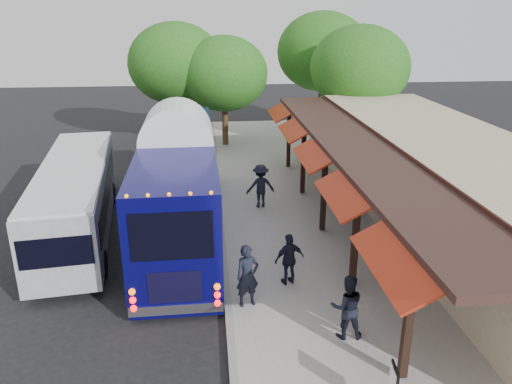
# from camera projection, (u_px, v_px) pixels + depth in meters

# --- Properties ---
(ground) EXTENTS (90.00, 90.00, 0.00)m
(ground) POSITION_uv_depth(u_px,v_px,m) (225.00, 297.00, 14.60)
(ground) COLOR black
(ground) RESTS_ON ground
(sidewalk) EXTENTS (10.00, 40.00, 0.15)m
(sidewalk) POSITION_uv_depth(u_px,v_px,m) (354.00, 231.00, 18.78)
(sidewalk) COLOR #9E9B93
(sidewalk) RESTS_ON ground
(curb) EXTENTS (0.20, 40.00, 0.16)m
(curb) POSITION_uv_depth(u_px,v_px,m) (222.00, 237.00, 18.32)
(curb) COLOR gray
(curb) RESTS_ON ground
(station_shelter) EXTENTS (8.15, 20.00, 3.60)m
(station_shelter) POSITION_uv_depth(u_px,v_px,m) (446.00, 184.00, 18.49)
(station_shelter) COLOR tan
(station_shelter) RESTS_ON ground
(coach_bus) EXTENTS (2.77, 12.20, 3.88)m
(coach_bus) POSITION_uv_depth(u_px,v_px,m) (179.00, 179.00, 18.29)
(coach_bus) COLOR #07064C
(coach_bus) RESTS_ON ground
(city_bus) EXTENTS (3.45, 10.36, 2.73)m
(city_bus) POSITION_uv_depth(u_px,v_px,m) (77.00, 195.00, 18.33)
(city_bus) COLOR gray
(city_bus) RESTS_ON ground
(ped_a) EXTENTS (0.75, 0.59, 1.80)m
(ped_a) POSITION_uv_depth(u_px,v_px,m) (248.00, 276.00, 13.67)
(ped_a) COLOR black
(ped_a) RESTS_ON sidewalk
(ped_b) EXTENTS (0.87, 0.70, 1.71)m
(ped_b) POSITION_uv_depth(u_px,v_px,m) (347.00, 307.00, 12.32)
(ped_b) COLOR black
(ped_b) RESTS_ON sidewalk
(ped_c) EXTENTS (1.02, 0.66, 1.61)m
(ped_c) POSITION_uv_depth(u_px,v_px,m) (289.00, 259.00, 14.80)
(ped_c) COLOR black
(ped_c) RESTS_ON sidewalk
(ped_d) EXTENTS (1.27, 0.84, 1.84)m
(ped_d) POSITION_uv_depth(u_px,v_px,m) (261.00, 186.00, 20.64)
(ped_d) COLOR black
(ped_d) RESTS_ON sidewalk
(sign_board) EXTENTS (0.12, 0.53, 1.16)m
(sign_board) POSITION_uv_depth(u_px,v_px,m) (394.00, 383.00, 9.90)
(sign_board) COLOR black
(sign_board) RESTS_ON sidewalk
(tree_left) EXTENTS (5.18, 5.18, 6.63)m
(tree_left) POSITION_uv_depth(u_px,v_px,m) (224.00, 74.00, 29.34)
(tree_left) COLOR #382314
(tree_left) RESTS_ON ground
(tree_mid) EXTENTS (6.22, 6.22, 7.96)m
(tree_mid) POSITION_uv_depth(u_px,v_px,m) (323.00, 52.00, 33.64)
(tree_mid) COLOR #382314
(tree_mid) RESTS_ON ground
(tree_right) EXTENTS (5.67, 5.67, 7.26)m
(tree_right) POSITION_uv_depth(u_px,v_px,m) (360.00, 68.00, 28.37)
(tree_right) COLOR #382314
(tree_right) RESTS_ON ground
(tree_far) EXTENTS (5.75, 5.75, 7.36)m
(tree_far) POSITION_uv_depth(u_px,v_px,m) (176.00, 64.00, 30.07)
(tree_far) COLOR #382314
(tree_far) RESTS_ON ground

